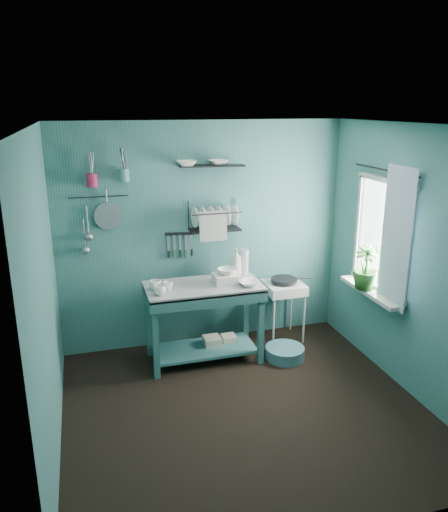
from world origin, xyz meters
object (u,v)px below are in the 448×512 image
object	(u,v)px
dish_rack	(215,216)
potted_plant	(366,268)
frying_pan	(284,280)
colander	(108,216)
mug_right	(155,285)
utensil_cup_magenta	(92,180)
mug_mid	(168,286)
storage_tin_large	(212,346)
hotplate_stand	(283,311)
work_counter	(204,323)
utensil_cup_teal	(124,175)
mug_left	(160,290)
wash_tub	(227,279)
soap_bottle	(236,262)
water_bottle	(244,262)
storage_tin_small	(229,343)
floor_basin	(285,353)

from	to	relation	value
dish_rack	potted_plant	distance (m)	1.67
frying_pan	dish_rack	bearing A→B (deg)	170.96
colander	potted_plant	xyz separation A→B (m)	(2.48, -0.95, -0.49)
mug_right	utensil_cup_magenta	world-z (taller)	utensil_cup_magenta
mug_right	colander	xyz separation A→B (m)	(-0.40, 0.44, 0.65)
mug_mid	storage_tin_large	xyz separation A→B (m)	(0.48, 0.11, -0.79)
colander	storage_tin_large	xyz separation A→B (m)	(1.00, -0.39, -1.44)
hotplate_stand	storage_tin_large	bearing A→B (deg)	-176.38
work_counter	utensil_cup_teal	distance (m)	1.75
work_counter	mug_left	world-z (taller)	mug_left
storage_tin_large	colander	bearing A→B (deg)	158.48
work_counter	mug_right	distance (m)	0.69
dish_rack	utensil_cup_teal	world-z (taller)	utensil_cup_teal
wash_tub	storage_tin_large	world-z (taller)	wash_tub
mug_left	utensil_cup_teal	world-z (taller)	utensil_cup_teal
utensil_cup_teal	storage_tin_large	bearing A→B (deg)	-24.08
soap_bottle	utensil_cup_magenta	xyz separation A→B (m)	(-1.45, 0.21, 0.92)
water_bottle	utensil_cup_magenta	xyz separation A→B (m)	(-1.55, 0.19, 0.93)
mug_right	frying_pan	distance (m)	1.54
soap_bottle	wash_tub	bearing A→B (deg)	-127.69
utensil_cup_teal	mug_mid	bearing A→B (deg)	-54.75
colander	wash_tub	bearing A→B (deg)	-21.99
storage_tin_small	floor_basin	distance (m)	0.63
mug_right	utensil_cup_magenta	xyz separation A→B (m)	(-0.53, 0.41, 1.02)
wash_tub	utensil_cup_teal	xyz separation A→B (m)	(-0.97, 0.43, 1.06)
frying_pan	storage_tin_small	size ratio (longest dim) A/B	1.50
mug_mid	frying_pan	bearing A→B (deg)	12.18
utensil_cup_teal	storage_tin_large	distance (m)	2.06
potted_plant	floor_basin	bearing A→B (deg)	159.92
mug_left	storage_tin_large	world-z (taller)	mug_left
water_bottle	dish_rack	world-z (taller)	dish_rack
work_counter	water_bottle	world-z (taller)	water_bottle
mug_right	hotplate_stand	size ratio (longest dim) A/B	0.18
water_bottle	potted_plant	bearing A→B (deg)	-34.26
utensil_cup_teal	floor_basin	world-z (taller)	utensil_cup_teal
mug_right	water_bottle	size ratio (longest dim) A/B	0.44
wash_tub	potted_plant	world-z (taller)	potted_plant
utensil_cup_teal	storage_tin_small	xyz separation A→B (m)	(1.02, -0.33, -1.87)
utensil_cup_magenta	water_bottle	bearing A→B (deg)	-7.14
utensil_cup_magenta	utensil_cup_teal	bearing A→B (deg)	0.00
storage_tin_large	dish_rack	bearing A→B (deg)	68.68
dish_rack	water_bottle	bearing A→B (deg)	-32.99
wash_tub	frying_pan	bearing A→B (deg)	18.91
utensil_cup_teal	storage_tin_small	world-z (taller)	utensil_cup_teal
mug_mid	soap_bottle	world-z (taller)	soap_bottle
potted_plant	storage_tin_small	size ratio (longest dim) A/B	2.30
soap_bottle	water_bottle	distance (m)	0.10
mug_right	floor_basin	bearing A→B (deg)	-9.89
work_counter	storage_tin_small	bearing A→B (deg)	15.80
hotplate_stand	utensil_cup_teal	xyz separation A→B (m)	(-1.72, 0.17, 1.62)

